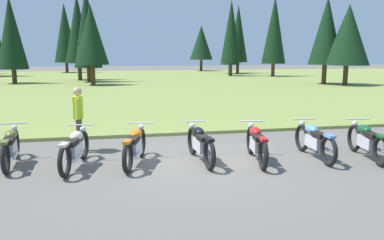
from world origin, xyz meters
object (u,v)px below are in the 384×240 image
(motorcycle_orange, at_px, (135,146))
(rider_in_hivis_vest, at_px, (79,115))
(motorcycle_black, at_px, (200,143))
(motorcycle_olive, at_px, (11,146))
(motorcycle_cream, at_px, (75,148))
(motorcycle_sky_blue, at_px, (314,140))
(motorcycle_british_green, at_px, (367,140))
(motorcycle_red, at_px, (256,143))

(motorcycle_orange, height_order, rider_in_hivis_vest, rider_in_hivis_vest)
(motorcycle_orange, bearing_deg, motorcycle_black, -3.42)
(motorcycle_olive, relative_size, motorcycle_orange, 1.03)
(motorcycle_olive, relative_size, motorcycle_cream, 1.01)
(motorcycle_sky_blue, xyz_separation_m, motorcycle_british_green, (1.22, -0.28, 0.00))
(motorcycle_orange, distance_m, motorcycle_sky_blue, 4.29)
(motorcycle_olive, xyz_separation_m, motorcycle_cream, (1.44, -0.49, 0.00))
(motorcycle_sky_blue, bearing_deg, motorcycle_cream, 176.69)
(motorcycle_black, height_order, motorcycle_british_green, same)
(motorcycle_red, relative_size, motorcycle_british_green, 1.00)
(motorcycle_sky_blue, relative_size, motorcycle_british_green, 1.01)
(motorcycle_british_green, relative_size, rider_in_hivis_vest, 1.25)
(rider_in_hivis_vest, bearing_deg, motorcycle_british_green, -16.90)
(motorcycle_sky_blue, bearing_deg, motorcycle_black, 175.01)
(motorcycle_sky_blue, bearing_deg, rider_in_hivis_vest, 162.25)
(motorcycle_british_green, distance_m, rider_in_hivis_vest, 7.16)
(motorcycle_cream, distance_m, motorcycle_sky_blue, 5.61)
(motorcycle_olive, distance_m, motorcycle_cream, 1.52)
(motorcycle_orange, bearing_deg, motorcycle_sky_blue, -4.44)
(motorcycle_olive, bearing_deg, motorcycle_black, -7.67)
(motorcycle_olive, xyz_separation_m, motorcycle_british_green, (8.26, -1.10, 0.00))
(motorcycle_olive, height_order, motorcycle_british_green, same)
(rider_in_hivis_vest, bearing_deg, motorcycle_black, -28.73)
(motorcycle_black, distance_m, motorcycle_british_green, 4.03)
(motorcycle_cream, relative_size, motorcycle_orange, 1.02)
(motorcycle_red, distance_m, motorcycle_british_green, 2.72)
(motorcycle_red, bearing_deg, motorcycle_british_green, -5.70)
(motorcycle_orange, distance_m, motorcycle_black, 1.51)
(motorcycle_olive, xyz_separation_m, motorcycle_red, (5.55, -0.83, 0.00))
(motorcycle_cream, bearing_deg, motorcycle_orange, 0.36)
(motorcycle_black, relative_size, rider_in_hivis_vest, 1.26)
(motorcycle_black, height_order, rider_in_hivis_vest, rider_in_hivis_vest)
(motorcycle_orange, height_order, motorcycle_british_green, same)
(motorcycle_olive, relative_size, motorcycle_british_green, 1.01)
(motorcycle_olive, xyz_separation_m, motorcycle_orange, (2.76, -0.48, 0.00))
(motorcycle_orange, bearing_deg, motorcycle_olive, 170.04)
(motorcycle_sky_blue, xyz_separation_m, rider_in_hivis_vest, (-5.61, 1.79, 0.51))
(motorcycle_british_green, bearing_deg, rider_in_hivis_vest, 163.10)
(motorcycle_olive, bearing_deg, rider_in_hivis_vest, 34.43)
(motorcycle_black, xyz_separation_m, motorcycle_sky_blue, (2.77, -0.24, 0.00))
(motorcycle_red, bearing_deg, motorcycle_cream, 175.35)
(motorcycle_cream, distance_m, motorcycle_red, 4.13)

